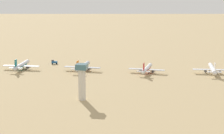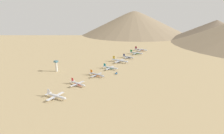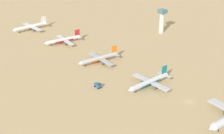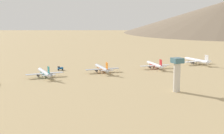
{
  "view_description": "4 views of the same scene",
  "coord_description": "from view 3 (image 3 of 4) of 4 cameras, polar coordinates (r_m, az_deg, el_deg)",
  "views": [
    {
      "loc": [
        -362.31,
        -176.25,
        78.94
      ],
      "look_at": [
        5.91,
        -110.47,
        4.93
      ],
      "focal_mm": 72.77,
      "sensor_mm": 36.0,
      "label": 1
    },
    {
      "loc": [
        222.13,
        -353.7,
        123.75
      ],
      "look_at": [
        9.63,
        -28.77,
        5.47
      ],
      "focal_mm": 29.16,
      "sensor_mm": 36.0,
      "label": 2
    },
    {
      "loc": [
        145.2,
        108.64,
        106.3
      ],
      "look_at": [
        13.25,
        -63.13,
        4.96
      ],
      "focal_mm": 51.53,
      "sensor_mm": 36.0,
      "label": 3
    },
    {
      "loc": [
        -289.8,
        24.43,
        56.75
      ],
      "look_at": [
        2.25,
        -91.15,
        5.66
      ],
      "focal_mm": 56.29,
      "sensor_mm": 36.0,
      "label": 4
    }
  ],
  "objects": [
    {
      "name": "ground_plane",
      "position": [
        210.21,
        13.55,
        -6.09
      ],
      "size": [
        2311.75,
        2311.75,
        0.0
      ],
      "primitive_type": "plane",
      "color": "tan"
    },
    {
      "name": "parked_jet_0",
      "position": [
        343.7,
        -14.12,
        6.99
      ],
      "size": [
        40.87,
        33.24,
        11.78
      ],
      "color": "white",
      "rests_on": "ground"
    },
    {
      "name": "parked_jet_1",
      "position": [
        300.39,
        -8.52,
        4.8
      ],
      "size": [
        37.83,
        30.79,
        10.91
      ],
      "color": "silver",
      "rests_on": "ground"
    },
    {
      "name": "parked_jet_2",
      "position": [
        256.99,
        -2.22,
        1.54
      ],
      "size": [
        39.11,
        31.76,
        11.28
      ],
      "color": "#B2B7C1",
      "rests_on": "ground"
    },
    {
      "name": "parked_jet_3",
      "position": [
        221.97,
        6.72,
        -2.61
      ],
      "size": [
        39.68,
        32.22,
        11.44
      ],
      "color": "silver",
      "rests_on": "ground"
    },
    {
      "name": "service_truck",
      "position": [
        220.19,
        -2.5,
        -3.2
      ],
      "size": [
        2.84,
        5.28,
        3.9
      ],
      "color": "#1E5999",
      "rests_on": "ground"
    },
    {
      "name": "control_tower",
      "position": [
        326.64,
        8.84,
        8.29
      ],
      "size": [
        7.2,
        7.2,
        24.02
      ],
      "color": "beige",
      "rests_on": "ground"
    }
  ]
}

